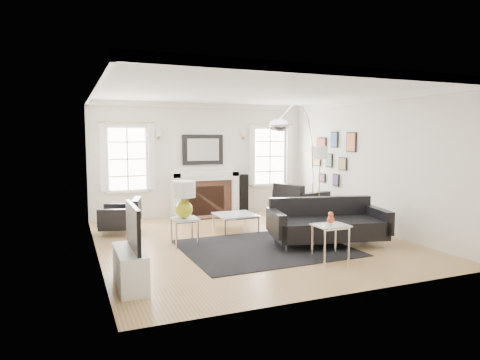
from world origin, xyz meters
name	(u,v)px	position (x,y,z in m)	size (l,w,h in m)	color
floor	(250,241)	(0.00, 0.00, 0.00)	(6.00, 6.00, 0.00)	olive
back_wall	(202,160)	(0.00, 3.00, 1.40)	(5.50, 0.04, 2.80)	silver
front_wall	(348,183)	(0.00, -3.00, 1.40)	(5.50, 0.04, 2.80)	silver
left_wall	(95,172)	(-2.75, 0.00, 1.40)	(0.04, 6.00, 2.80)	silver
right_wall	(369,164)	(2.75, 0.00, 1.40)	(0.04, 6.00, 2.80)	silver
ceiling	(250,91)	(0.00, 0.00, 2.80)	(5.50, 6.00, 0.02)	white
crown_molding	(250,95)	(0.00, 0.00, 2.74)	(5.50, 6.00, 0.12)	white
fireplace	(205,194)	(0.00, 2.79, 0.54)	(1.70, 0.69, 1.11)	white
mantel_mirror	(203,150)	(0.00, 2.95, 1.65)	(1.05, 0.07, 0.75)	black
window_left	(127,159)	(-1.85, 2.95, 1.46)	(1.24, 0.15, 1.62)	white
window_right	(270,156)	(1.85, 2.95, 1.46)	(1.24, 0.15, 1.62)	white
gallery_wall	(333,155)	(2.72, 1.30, 1.53)	(0.04, 1.73, 1.29)	black
tv_unit	(131,262)	(-2.44, -1.70, 0.33)	(0.35, 1.00, 1.09)	white
area_rug	(265,248)	(0.04, -0.59, 0.01)	(2.84, 2.37, 0.01)	black
sofa	(326,224)	(1.21, -0.74, 0.37)	(2.25, 1.39, 0.68)	black
armchair_left	(123,217)	(-2.14, 1.60, 0.33)	(0.96, 1.03, 0.59)	black
armchair_right	(299,202)	(1.97, 1.59, 0.40)	(1.17, 1.25, 0.71)	black
coffee_table	(235,215)	(0.07, 0.91, 0.33)	(0.81, 0.81, 0.36)	silver
side_table_left	(184,224)	(-1.25, 0.09, 0.41)	(0.47, 0.47, 0.51)	silver
nesting_table	(330,232)	(0.68, -1.66, 0.46)	(0.53, 0.44, 0.58)	silver
gourd_lamp	(184,197)	(-1.25, 0.09, 0.90)	(0.42, 0.42, 0.67)	#B0B616
orange_vase	(331,218)	(0.68, -1.66, 0.68)	(0.12, 0.12, 0.19)	#C94A19
arc_floor_lamp	(298,160)	(1.28, 0.46, 1.49)	(1.94, 1.80, 2.75)	silver
stick_floor_lamp	(320,157)	(2.20, 1.06, 1.51)	(0.35, 0.35, 1.75)	#A37B38
speaker_tower	(244,194)	(0.98, 2.65, 0.51)	(0.20, 0.20, 1.02)	black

